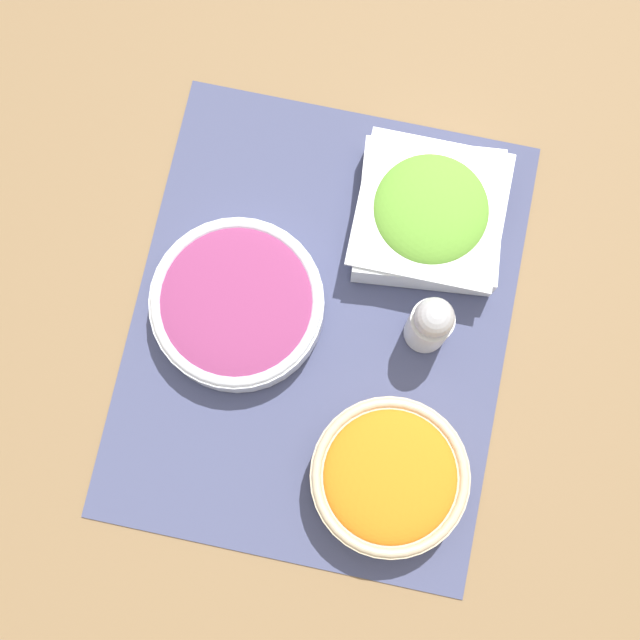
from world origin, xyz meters
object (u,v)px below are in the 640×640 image
(lettuce_bowl, at_px, (429,214))
(onion_bowl, at_px, (238,302))
(carrot_bowl, at_px, (389,477))
(pepper_shaker, at_px, (430,324))

(lettuce_bowl, bearing_deg, onion_bowl, -53.00)
(carrot_bowl, xyz_separation_m, pepper_shaker, (-0.16, 0.01, 0.02))
(lettuce_bowl, bearing_deg, carrot_bowl, 2.24)
(pepper_shaker, bearing_deg, onion_bowl, -86.02)
(onion_bowl, relative_size, lettuce_bowl, 1.11)
(onion_bowl, height_order, lettuce_bowl, lettuce_bowl)
(onion_bowl, distance_m, lettuce_bowl, 0.23)
(onion_bowl, bearing_deg, lettuce_bowl, 127.00)
(lettuce_bowl, height_order, pepper_shaker, pepper_shaker)
(carrot_bowl, distance_m, pepper_shaker, 0.16)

